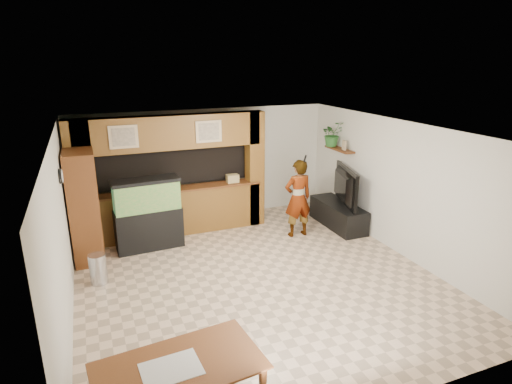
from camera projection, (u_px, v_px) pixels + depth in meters
name	position (u px, v px, depth m)	size (l,w,h in m)	color
floor	(256.00, 277.00, 7.58)	(6.50, 6.50, 0.00)	#C8A88A
ceiling	(256.00, 131.00, 6.79)	(6.50, 6.50, 0.00)	white
wall_back	(205.00, 165.00, 10.06)	(6.00, 6.00, 0.00)	beige
wall_left	(62.00, 234.00, 6.12)	(6.50, 6.50, 0.00)	beige
wall_right	(400.00, 188.00, 8.25)	(6.50, 6.50, 0.00)	beige
partition	(169.00, 174.00, 9.18)	(4.20, 0.99, 2.60)	brown
wall_clock	(61.00, 176.00, 6.84)	(0.05, 0.25, 0.25)	black
wall_shelf	(339.00, 149.00, 9.80)	(0.25, 0.90, 0.04)	brown
pantry_cabinet	(84.00, 207.00, 7.94)	(0.53, 0.87, 2.12)	brown
trash_can	(98.00, 269.00, 7.29)	(0.29, 0.29, 0.53)	#B2B2B7
aquarium	(148.00, 215.00, 8.54)	(1.31, 0.49, 1.45)	black
tv_stand	(338.00, 215.00, 9.80)	(0.59, 1.61, 0.54)	black
television	(340.00, 186.00, 9.59)	(1.46, 0.19, 0.84)	black
photo_frame	(344.00, 145.00, 9.61)	(0.03, 0.16, 0.21)	tan
potted_plant	(332.00, 134.00, 9.96)	(0.52, 0.45, 0.58)	#286026
person	(298.00, 198.00, 9.11)	(0.62, 0.40, 1.69)	#987253
microphone	(305.00, 159.00, 8.71)	(0.04, 0.04, 0.17)	black
newspaper_a	(171.00, 369.00, 4.45)	(0.61, 0.44, 0.01)	silver
counter_box	(232.00, 178.00, 9.55)	(0.27, 0.18, 0.18)	tan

